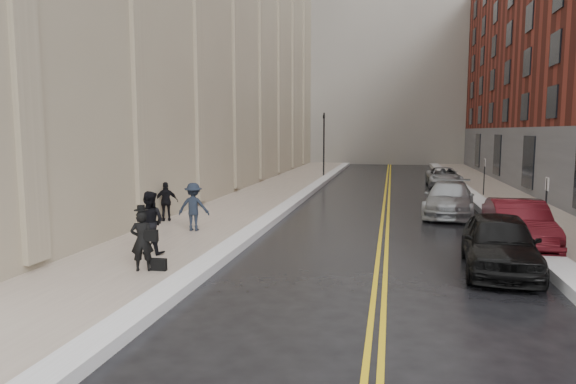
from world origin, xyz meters
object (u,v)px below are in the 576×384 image
at_px(pedestrian_a, 150,223).
at_px(pedestrian_b, 194,207).
at_px(pedestrian_main, 142,241).
at_px(car_black, 500,243).
at_px(car_maroon, 518,224).
at_px(car_silver_near, 449,199).
at_px(car_silver_far, 444,177).
at_px(pedestrian_c, 166,202).

xyz_separation_m(pedestrian_a, pedestrian_b, (-0.07, 3.63, -0.06)).
height_order(pedestrian_main, pedestrian_a, pedestrian_a).
relative_size(car_black, pedestrian_main, 2.89).
xyz_separation_m(car_maroon, pedestrian_b, (-11.15, -0.09, 0.26)).
xyz_separation_m(car_silver_near, car_silver_far, (0.94, 12.51, -0.10)).
bearing_deg(pedestrian_c, pedestrian_b, 114.80).
bearing_deg(pedestrian_b, car_silver_near, -154.10).
relative_size(car_black, pedestrian_b, 2.63).
height_order(car_maroon, pedestrian_main, pedestrian_main).
relative_size(car_maroon, car_silver_near, 0.90).
relative_size(car_maroon, pedestrian_b, 2.66).
height_order(car_black, car_silver_far, car_black).
distance_m(car_maroon, car_silver_near, 6.40).
relative_size(pedestrian_b, pedestrian_c, 1.11).
height_order(car_silver_near, pedestrian_c, pedestrian_c).
xyz_separation_m(car_black, car_maroon, (1.18, 3.15, -0.02)).
distance_m(car_silver_far, pedestrian_a, 24.78).
distance_m(pedestrian_main, pedestrian_a, 1.92).
height_order(car_black, car_maroon, car_black).
bearing_deg(car_black, pedestrian_c, 163.09).
bearing_deg(pedestrian_c, car_black, 135.15).
distance_m(car_black, car_silver_far, 21.89).
height_order(pedestrian_b, pedestrian_c, pedestrian_b).
distance_m(pedestrian_main, pedestrian_c, 7.54).
height_order(car_maroon, car_silver_far, car_maroon).
bearing_deg(pedestrian_b, car_black, 155.63).
bearing_deg(pedestrian_c, car_maroon, 150.05).
bearing_deg(car_black, pedestrian_b, 167.84).
xyz_separation_m(car_black, car_silver_far, (0.60, 21.88, -0.14)).
xyz_separation_m(car_silver_far, pedestrian_b, (-10.57, -18.81, 0.38)).
height_order(car_maroon, pedestrian_c, pedestrian_c).
height_order(car_black, pedestrian_c, pedestrian_c).
bearing_deg(car_maroon, car_silver_far, 92.56).
height_order(car_silver_far, pedestrian_main, pedestrian_main).
bearing_deg(pedestrian_c, car_silver_far, -148.91).
distance_m(pedestrian_a, pedestrian_b, 3.63).
height_order(car_silver_far, pedestrian_a, pedestrian_a).
xyz_separation_m(car_silver_far, pedestrian_a, (-10.51, -22.44, 0.44)).
relative_size(car_silver_near, pedestrian_main, 3.24).
relative_size(pedestrian_a, pedestrian_c, 1.18).
bearing_deg(car_silver_far, pedestrian_b, -120.26).
relative_size(car_maroon, pedestrian_a, 2.49).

